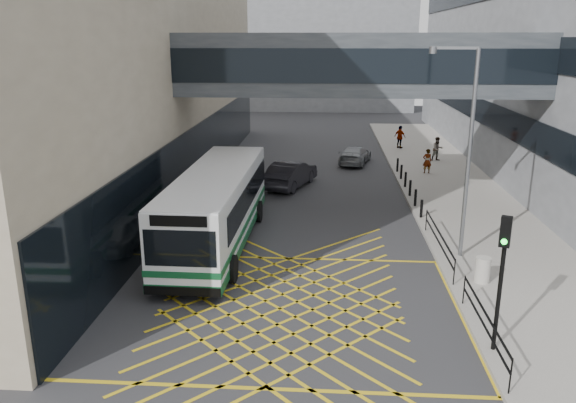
% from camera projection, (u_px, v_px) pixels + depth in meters
% --- Properties ---
extents(ground, '(120.00, 120.00, 0.00)m').
position_uv_depth(ground, '(280.00, 309.00, 18.88)').
color(ground, '#333335').
extents(building_far, '(28.00, 16.00, 18.00)m').
position_uv_depth(building_far, '(302.00, 36.00, 73.95)').
color(building_far, gray).
rests_on(building_far, ground).
extents(skybridge, '(20.00, 4.10, 3.00)m').
position_uv_depth(skybridge, '(359.00, 64.00, 28.07)').
color(skybridge, '#3A4045').
rests_on(skybridge, ground).
extents(pavement, '(6.00, 54.00, 0.16)m').
position_uv_depth(pavement, '(455.00, 193.00, 32.63)').
color(pavement, gray).
rests_on(pavement, ground).
extents(box_junction, '(12.00, 9.00, 0.01)m').
position_uv_depth(box_junction, '(280.00, 309.00, 18.88)').
color(box_junction, gold).
rests_on(box_junction, ground).
extents(bus, '(3.11, 11.83, 3.30)m').
position_uv_depth(bus, '(217.00, 206.00, 24.32)').
color(bus, white).
rests_on(bus, ground).
extents(car_white, '(2.29, 4.87, 1.51)m').
position_uv_depth(car_white, '(186.00, 231.00, 24.16)').
color(car_white, white).
rests_on(car_white, ground).
extents(car_dark, '(3.56, 5.51, 1.61)m').
position_uv_depth(car_dark, '(291.00, 174.00, 34.14)').
color(car_dark, black).
rests_on(car_dark, ground).
extents(car_silver, '(2.82, 4.70, 1.37)m').
position_uv_depth(car_silver, '(355.00, 154.00, 40.53)').
color(car_silver, gray).
rests_on(car_silver, ground).
extents(traffic_light, '(0.33, 0.48, 4.07)m').
position_uv_depth(traffic_light, '(502.00, 265.00, 15.31)').
color(traffic_light, black).
rests_on(traffic_light, pavement).
extents(street_lamp, '(1.89, 0.55, 8.29)m').
position_uv_depth(street_lamp, '(465.00, 142.00, 21.81)').
color(street_lamp, slate).
rests_on(street_lamp, pavement).
extents(litter_bin, '(0.55, 0.55, 0.95)m').
position_uv_depth(litter_bin, '(483.00, 270.00, 20.45)').
color(litter_bin, '#ADA89E').
rests_on(litter_bin, pavement).
extents(kerb_railings, '(0.05, 12.54, 1.00)m').
position_uv_depth(kerb_railings, '(456.00, 269.00, 19.93)').
color(kerb_railings, black).
rests_on(kerb_railings, pavement).
extents(bollards, '(0.14, 10.14, 0.90)m').
position_uv_depth(bollards, '(408.00, 184.00, 32.66)').
color(bollards, black).
rests_on(bollards, pavement).
extents(pedestrian_a, '(0.71, 0.56, 1.62)m').
position_uv_depth(pedestrian_a, '(427.00, 161.00, 36.90)').
color(pedestrian_a, gray).
rests_on(pedestrian_a, pavement).
extents(pedestrian_b, '(0.94, 0.72, 1.71)m').
position_uv_depth(pedestrian_b, '(437.00, 149.00, 40.69)').
color(pedestrian_b, gray).
rests_on(pedestrian_b, pavement).
extents(pedestrian_c, '(1.12, 1.12, 1.82)m').
position_uv_depth(pedestrian_c, '(400.00, 137.00, 45.30)').
color(pedestrian_c, gray).
rests_on(pedestrian_c, pavement).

